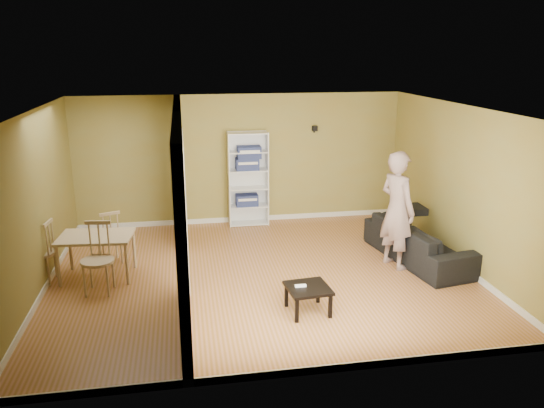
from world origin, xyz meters
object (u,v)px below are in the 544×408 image
(sofa, at_px, (419,236))
(coffee_table, at_px, (308,291))
(chair_far, at_px, (109,236))
(chair_near, at_px, (97,259))
(bookshelf, at_px, (248,179))
(person, at_px, (398,200))
(chair_left, at_px, (40,252))
(dining_table, at_px, (96,240))

(sofa, xyz_separation_m, coffee_table, (-2.27, -1.50, -0.11))
(coffee_table, height_order, chair_far, chair_far)
(sofa, bearing_deg, chair_near, 84.78)
(coffee_table, bearing_deg, chair_far, 141.54)
(bookshelf, distance_m, chair_far, 3.07)
(sofa, xyz_separation_m, person, (-0.50, -0.17, 0.70))
(sofa, distance_m, bookshelf, 3.58)
(coffee_table, relative_size, chair_left, 0.57)
(coffee_table, relative_size, chair_near, 0.53)
(chair_near, relative_size, chair_far, 1.13)
(chair_left, height_order, chair_far, chair_left)
(sofa, distance_m, person, 0.88)
(person, distance_m, chair_left, 5.60)
(dining_table, relative_size, chair_left, 1.13)
(sofa, relative_size, coffee_table, 3.99)
(sofa, relative_size, dining_table, 2.03)
(bookshelf, height_order, coffee_table, bookshelf)
(dining_table, bearing_deg, coffee_table, -29.66)
(person, xyz_separation_m, chair_far, (-4.61, 0.93, -0.66))
(person, relative_size, coffee_table, 4.03)
(dining_table, bearing_deg, person, -4.31)
(coffee_table, relative_size, dining_table, 0.51)
(chair_left, relative_size, chair_near, 0.93)
(chair_near, bearing_deg, sofa, 11.43)
(person, xyz_separation_m, chair_left, (-5.55, 0.32, -0.64))
(bookshelf, bearing_deg, dining_table, -139.63)
(bookshelf, bearing_deg, person, -51.37)
(chair_left, distance_m, chair_far, 1.12)
(chair_far, bearing_deg, chair_near, 66.33)
(sofa, relative_size, chair_near, 2.12)
(chair_far, bearing_deg, bookshelf, -169.08)
(dining_table, bearing_deg, chair_far, 78.88)
(coffee_table, height_order, dining_table, dining_table)
(person, distance_m, chair_far, 4.75)
(chair_near, bearing_deg, dining_table, 106.06)
(person, bearing_deg, chair_left, 66.83)
(chair_left, bearing_deg, bookshelf, 130.09)
(person, relative_size, bookshelf, 1.20)
(bookshelf, relative_size, coffee_table, 3.37)
(sofa, xyz_separation_m, chair_far, (-5.11, 0.76, 0.04))
(person, bearing_deg, dining_table, 65.85)
(coffee_table, relative_size, chair_far, 0.60)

